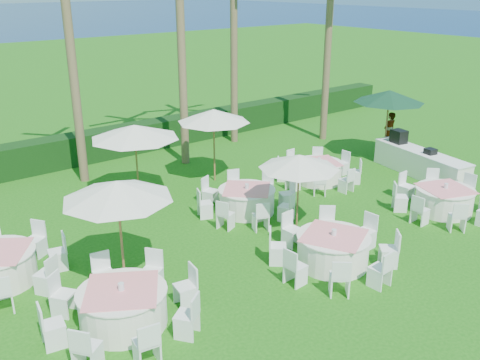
# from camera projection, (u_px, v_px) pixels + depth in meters

# --- Properties ---
(ground) EXTENTS (120.00, 120.00, 0.00)m
(ground) POSITION_uv_depth(u_px,v_px,m) (304.00, 274.00, 13.58)
(ground) COLOR #16560E
(ground) RESTS_ON ground
(hedge) EXTENTS (34.00, 1.00, 1.20)m
(hedge) POSITION_uv_depth(u_px,v_px,m) (100.00, 144.00, 22.19)
(hedge) COLOR black
(hedge) RESTS_ON ground
(banquet_table_a) EXTENTS (3.40, 3.40, 1.02)m
(banquet_table_a) POSITION_uv_depth(u_px,v_px,m) (123.00, 306.00, 11.45)
(banquet_table_a) COLOR white
(banquet_table_a) RESTS_ON ground
(banquet_table_b) EXTENTS (3.35, 3.35, 1.00)m
(banquet_table_b) POSITION_uv_depth(u_px,v_px,m) (333.00, 249.00, 13.90)
(banquet_table_b) COLOR white
(banquet_table_b) RESTS_ON ground
(banquet_table_c) EXTENTS (3.21, 3.21, 0.97)m
(banquet_table_c) POSITION_uv_depth(u_px,v_px,m) (444.00, 199.00, 17.08)
(banquet_table_c) COLOR white
(banquet_table_c) RESTS_ON ground
(banquet_table_e) EXTENTS (3.10, 3.10, 0.96)m
(banquet_table_e) POSITION_uv_depth(u_px,v_px,m) (247.00, 200.00, 17.07)
(banquet_table_e) COLOR white
(banquet_table_e) RESTS_ON ground
(banquet_table_f) EXTENTS (3.05, 3.05, 0.93)m
(banquet_table_f) POSITION_uv_depth(u_px,v_px,m) (319.00, 171.00, 19.66)
(banquet_table_f) COLOR white
(banquet_table_f) RESTS_ON ground
(umbrella_a) EXTENTS (2.64, 2.64, 2.67)m
(umbrella_a) POSITION_uv_depth(u_px,v_px,m) (117.00, 190.00, 12.37)
(umbrella_a) COLOR brown
(umbrella_a) RESTS_ON ground
(umbrella_b) EXTENTS (2.33, 2.33, 2.38)m
(umbrella_b) POSITION_uv_depth(u_px,v_px,m) (299.00, 162.00, 15.16)
(umbrella_b) COLOR brown
(umbrella_b) RESTS_ON ground
(umbrella_c) EXTENTS (2.92, 2.92, 2.62)m
(umbrella_c) POSITION_uv_depth(u_px,v_px,m) (135.00, 132.00, 17.33)
(umbrella_c) COLOR brown
(umbrella_c) RESTS_ON ground
(umbrella_d) EXTENTS (2.62, 2.62, 2.70)m
(umbrella_d) POSITION_uv_depth(u_px,v_px,m) (214.00, 116.00, 19.07)
(umbrella_d) COLOR brown
(umbrella_d) RESTS_ON ground
(umbrella_green) EXTENTS (2.83, 2.83, 2.88)m
(umbrella_green) POSITION_uv_depth(u_px,v_px,m) (389.00, 96.00, 21.39)
(umbrella_green) COLOR brown
(umbrella_green) RESTS_ON ground
(buffet_table) EXTENTS (1.61, 4.27, 1.49)m
(buffet_table) POSITION_uv_depth(u_px,v_px,m) (419.00, 162.00, 20.29)
(buffet_table) COLOR white
(buffet_table) RESTS_ON ground
(staff_person) EXTENTS (0.63, 0.42, 1.72)m
(staff_person) POSITION_uv_depth(u_px,v_px,m) (389.00, 132.00, 23.04)
(staff_person) COLOR gray
(staff_person) RESTS_ON ground
(palm_b) EXTENTS (4.40, 4.11, 8.95)m
(palm_b) POSITION_uv_depth(u_px,v_px,m) (70.00, 45.00, 18.19)
(palm_b) COLOR brown
(palm_b) RESTS_ON ground
(palm_c) EXTENTS (4.29, 4.35, 10.63)m
(palm_c) POSITION_uv_depth(u_px,v_px,m) (180.00, 15.00, 19.82)
(palm_c) COLOR brown
(palm_c) RESTS_ON ground
(palm_d) EXTENTS (4.18, 4.39, 9.47)m
(palm_d) POSITION_uv_depth(u_px,v_px,m) (234.00, 25.00, 22.94)
(palm_d) COLOR brown
(palm_d) RESTS_ON ground
(palm_e) EXTENTS (4.29, 4.35, 8.72)m
(palm_e) POSITION_uv_depth(u_px,v_px,m) (329.00, 33.00, 23.47)
(palm_e) COLOR brown
(palm_e) RESTS_ON ground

